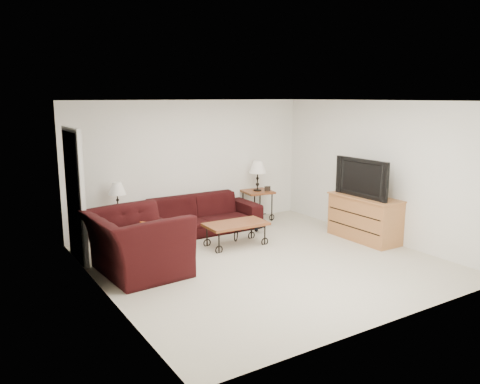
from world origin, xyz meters
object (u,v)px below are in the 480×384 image
Objects in this scene: coffee_table at (236,234)px; television at (366,178)px; lamp_right at (258,176)px; backpack at (256,221)px; tv_stand at (365,218)px; armchair at (136,243)px; sofa at (200,215)px; side_table_right at (257,205)px; side_table_left at (119,227)px; lamp_left at (117,197)px.

television is at bearing -23.54° from coffee_table.
lamp_right is 1.18m from backpack.
armchair is at bearing 172.17° from tv_stand.
sofa is 1.10m from backpack.
sofa is at bearing -172.97° from side_table_right.
side_table_left is 0.38× the size of armchair.
lamp_left is 0.38× the size of armchair.
armchair is at bearing -99.30° from side_table_left.
tv_stand is at bearing -23.34° from coffee_table.
armchair is 2.86m from backpack.
armchair reaches higher than side_table_left.
armchair is at bearing -156.85° from backpack.
sofa is 1.60m from lamp_left.
tv_stand is (2.32, -2.02, 0.06)m from sofa.
sofa is 4.31× the size of side_table_left.
backpack is (-1.37, 1.44, -0.92)m from television.
side_table_right is at bearing -67.22° from armchair.
armchair is at bearing -153.25° from lamp_right.
lamp_left is (0.00, 0.00, 0.55)m from side_table_left.
backpack is (2.71, 0.88, -0.24)m from armchair.
backpack is (2.44, -0.76, -0.05)m from side_table_left.
armchair is at bearing -140.83° from sofa.
lamp_right reaches higher than backpack.
lamp_left reaches higher than tv_stand.
tv_stand is (2.17, -0.93, 0.20)m from coffee_table.
armchair is at bearing -169.18° from coffee_table.
sofa reaches higher than side_table_right.
side_table_right is at bearing 111.29° from tv_stand.
side_table_left is 1.21× the size of backpack.
backpack is (0.92, -0.58, -0.12)m from sofa.
lamp_left is 1.21× the size of backpack.
television is at bearing 180.00° from tv_stand.
lamp_right is at bearing 111.29° from tv_stand.
coffee_table is at bearing -83.16° from armchair.
side_table_right is at bearing 7.03° from sofa.
backpack is (-0.54, -0.76, -0.72)m from lamp_right.
lamp_left is at bearing 173.25° from sofa.
lamp_right reaches higher than lamp_left.
armchair reaches higher than sofa.
lamp_right is 1.39× the size of backpack.
sofa is at bearing -131.35° from television.
side_table_left is at bearing -180.00° from lamp_right.
lamp_left is 2.63m from backpack.
side_table_right is 0.63m from lamp_right.
lamp_right reaches higher than coffee_table.
lamp_left is 2.98m from lamp_right.
side_table_left is at bearing -13.27° from armchair.
armchair is 1.19× the size of television.
lamp_left is 2.19m from coffee_table.
armchair reaches higher than tv_stand.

